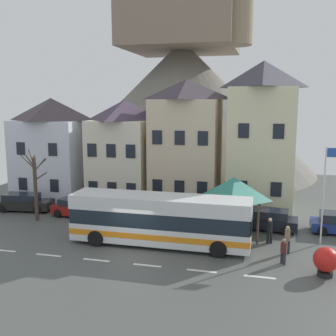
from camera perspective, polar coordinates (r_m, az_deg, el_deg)
The scene contains 19 objects.
ground_plane at distance 23.97m, azimuth -5.53°, elevation -12.21°, with size 40.00×60.00×0.07m.
townhouse_00 at distance 38.01m, azimuth -16.21°, elevation 2.71°, with size 6.13×5.36×9.16m.
townhouse_01 at distance 35.86m, azimuth -6.08°, elevation 2.53°, with size 5.04×6.98×9.02m.
townhouse_02 at distance 33.33m, azimuth 2.63°, elevation 3.47°, with size 5.43×5.15×10.66m.
townhouse_03 at distance 33.45m, azimuth 13.27°, elevation 4.46°, with size 5.01×6.81×12.07m.
hilltop_castle at distance 51.39m, azimuth 2.05°, elevation 9.69°, with size 33.68×33.68×24.99m.
transit_bus at distance 24.71m, azimuth -1.17°, elevation -7.54°, with size 11.18×2.60×3.13m.
bus_shelter at distance 26.72m, azimuth 9.49°, elevation -2.92°, with size 3.60×3.60×3.90m.
parked_car_00 at distance 34.72m, azimuth -20.05°, elevation -4.64°, with size 4.73×2.32×1.40m.
parked_car_01 at distance 28.75m, azimuth 13.92°, elevation -7.21°, with size 4.48×2.20×1.42m.
parked_car_02 at distance 31.85m, azimuth -12.89°, elevation -5.58°, with size 4.03×2.07×1.37m.
pedestrian_00 at distance 24.55m, azimuth 16.79°, elevation -9.61°, with size 0.33×0.31×1.69m.
pedestrian_01 at distance 26.35m, azimuth 11.73°, elevation -8.14°, with size 0.30×0.33×1.63m.
pedestrian_02 at distance 23.03m, azimuth 16.27°, elevation -11.26°, with size 0.33×0.33×1.46m.
pedestrian_03 at distance 26.03m, azimuth 14.41°, elevation -8.60°, with size 0.37×0.31×1.64m.
public_bench at distance 29.64m, azimuth 14.43°, elevation -7.18°, with size 1.47×0.48×0.87m.
flagpole at distance 26.17m, azimuth 21.69°, elevation -2.67°, with size 0.95×0.10×6.15m.
harbour_buoy at distance 22.22m, azimuth 21.76°, elevation -12.23°, with size 1.29×1.29×1.54m.
bare_tree_00 at distance 31.10m, azimuth -18.50°, elevation -2.38°, with size 1.74×1.41×5.31m.
Camera 1 is at (7.57, -20.95, 8.81)m, focal length 42.41 mm.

